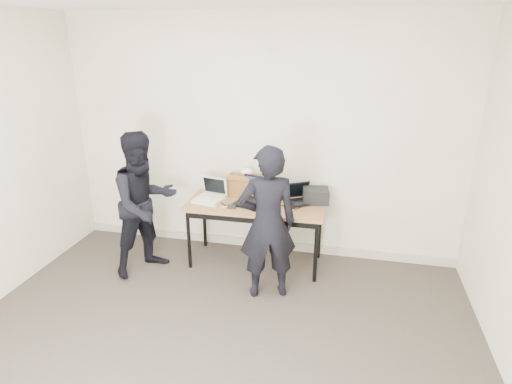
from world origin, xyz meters
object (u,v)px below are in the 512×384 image
(equipment_box, at_px, (316,196))
(person_observer, at_px, (145,204))
(desk, at_px, (255,209))
(person_typist, at_px, (268,223))
(laptop_center, at_px, (256,197))
(laptop_right, at_px, (300,198))
(laptop_beige, at_px, (210,196))
(leather_satchel, at_px, (244,185))

(equipment_box, height_order, person_observer, person_observer)
(desk, height_order, person_typist, person_typist)
(desk, bearing_deg, person_typist, -67.11)
(laptop_center, xyz_separation_m, laptop_right, (0.47, 0.14, -0.02))
(desk, relative_size, laptop_beige, 4.27)
(leather_satchel, bearing_deg, equipment_box, -4.91)
(laptop_beige, height_order, equipment_box, laptop_beige)
(laptop_center, bearing_deg, leather_satchel, 148.02)
(laptop_beige, distance_m, equipment_box, 1.16)
(desk, xyz_separation_m, laptop_beige, (-0.51, -0.01, 0.11))
(equipment_box, relative_size, person_observer, 0.18)
(laptop_right, distance_m, leather_satchel, 0.65)
(laptop_beige, height_order, person_typist, person_typist)
(equipment_box, bearing_deg, laptop_center, -165.53)
(desk, relative_size, laptop_right, 3.95)
(equipment_box, xyz_separation_m, person_observer, (-1.74, -0.57, -0.03))
(laptop_center, height_order, laptop_right, laptop_center)
(equipment_box, bearing_deg, person_typist, -116.72)
(desk, height_order, laptop_center, laptop_center)
(laptop_beige, xyz_separation_m, laptop_center, (0.51, 0.03, 0.02))
(desk, height_order, laptop_beige, laptop_beige)
(equipment_box, bearing_deg, desk, -163.06)
(laptop_right, relative_size, equipment_box, 1.40)
(laptop_center, bearing_deg, person_typist, -50.25)
(laptop_center, xyz_separation_m, leather_satchel, (-0.17, 0.20, 0.06))
(laptop_right, xyz_separation_m, equipment_box, (0.17, 0.02, 0.03))
(leather_satchel, xyz_separation_m, person_observer, (-0.93, -0.61, -0.08))
(person_typist, bearing_deg, laptop_beige, -56.92)
(person_typist, bearing_deg, equipment_box, -137.00)
(laptop_center, xyz_separation_m, person_observer, (-1.10, -0.41, -0.01))
(laptop_right, xyz_separation_m, person_typist, (-0.21, -0.74, -0.00))
(leather_satchel, relative_size, person_observer, 0.24)
(laptop_right, xyz_separation_m, leather_satchel, (-0.64, 0.06, 0.08))
(leather_satchel, height_order, person_typist, person_typist)
(person_typist, height_order, person_observer, person_observer)
(desk, bearing_deg, person_observer, -161.66)
(laptop_beige, relative_size, person_observer, 0.23)
(laptop_beige, height_order, laptop_right, laptop_beige)
(laptop_center, distance_m, person_typist, 0.65)
(leather_satchel, relative_size, person_typist, 0.24)
(person_observer, bearing_deg, laptop_right, -36.53)
(person_typist, xyz_separation_m, person_observer, (-1.36, 0.19, 0.01))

